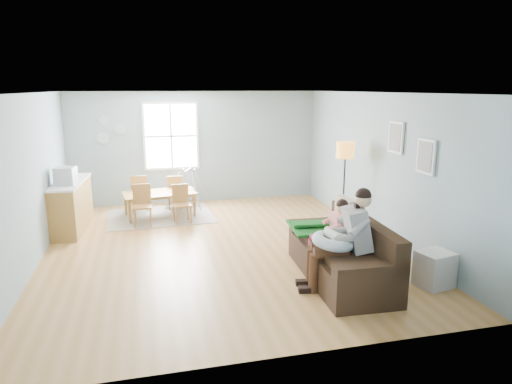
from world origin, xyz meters
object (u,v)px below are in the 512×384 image
object	(u,v)px
storage_cube	(434,269)
monitor	(65,176)
dining_table	(160,205)
chair_nw	(139,191)
floor_lamp	(345,158)
baby_swing	(188,190)
sofa	(344,258)
chair_ne	(175,190)
chair_sw	(142,203)
father	(345,236)
toddler	(335,224)
counter	(72,205)
chair_se	(181,202)

from	to	relation	value
storage_cube	monitor	xyz separation A→B (m)	(-5.40, 3.76, 0.90)
dining_table	chair_nw	xyz separation A→B (m)	(-0.43, 0.54, 0.21)
dining_table	chair_nw	distance (m)	0.72
floor_lamp	dining_table	world-z (taller)	floor_lamp
floor_lamp	baby_swing	distance (m)	3.98
storage_cube	chair_nw	size ratio (longest dim) A/B	0.63
sofa	chair_ne	world-z (taller)	sofa
monitor	chair_sw	bearing A→B (deg)	12.47
father	toddler	bearing A→B (deg)	80.97
toddler	chair_nw	distance (m)	5.25
chair_ne	chair_nw	bearing A→B (deg)	-176.97
baby_swing	chair_sw	bearing A→B (deg)	-128.08
father	chair_nw	xyz separation A→B (m)	(-2.81, 4.91, -0.30)
father	monitor	distance (m)	5.41
father	counter	xyz separation A→B (m)	(-4.11, 3.83, -0.28)
dining_table	chair_se	size ratio (longest dim) A/B	1.91
counter	chair_ne	bearing A→B (deg)	28.01
sofa	chair_se	bearing A→B (deg)	120.85
toddler	chair_sw	size ratio (longest dim) A/B	1.10
chair_ne	father	bearing A→B (deg)	-68.04
floor_lamp	monitor	xyz separation A→B (m)	(-5.27, 0.93, -0.30)
father	chair_sw	bearing A→B (deg)	125.87
sofa	chair_sw	bearing A→B (deg)	129.78
chair_se	storage_cube	bearing A→B (deg)	-51.72
sofa	baby_swing	distance (m)	5.19
sofa	baby_swing	xyz separation A→B (m)	(-1.84, 4.85, 0.07)
toddler	chair_nw	xyz separation A→B (m)	(-2.89, 4.38, -0.30)
chair_sw	chair_nw	xyz separation A→B (m)	(-0.06, 1.11, 0.00)
dining_table	counter	size ratio (longest dim) A/B	0.85
counter	monitor	size ratio (longest dim) A/B	4.42
father	floor_lamp	xyz separation A→B (m)	(1.15, 2.56, 0.67)
toddler	counter	bearing A→B (deg)	141.79
floor_lamp	chair_nw	distance (m)	4.70
chair_ne	monitor	xyz separation A→B (m)	(-2.12, -1.46, 0.71)
storage_cube	chair_ne	world-z (taller)	chair_ne
storage_cube	chair_sw	size ratio (longest dim) A/B	0.63
floor_lamp	chair_ne	xyz separation A→B (m)	(-3.15, 2.39, -1.01)
dining_table	chair_ne	world-z (taller)	chair_ne
father	dining_table	size ratio (longest dim) A/B	0.95
toddler	chair_nw	bearing A→B (deg)	123.43
chair_se	counter	world-z (taller)	counter
monitor	chair_se	bearing A→B (deg)	8.74
chair_se	baby_swing	bearing A→B (deg)	78.76
chair_sw	counter	xyz separation A→B (m)	(-1.36, 0.03, 0.03)
sofa	counter	distance (m)	5.53
baby_swing	monitor	bearing A→B (deg)	-145.67
baby_swing	chair_ne	bearing A→B (deg)	-147.04
sofa	toddler	distance (m)	0.51
chair_se	chair_ne	world-z (taller)	same
chair_sw	counter	distance (m)	1.36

